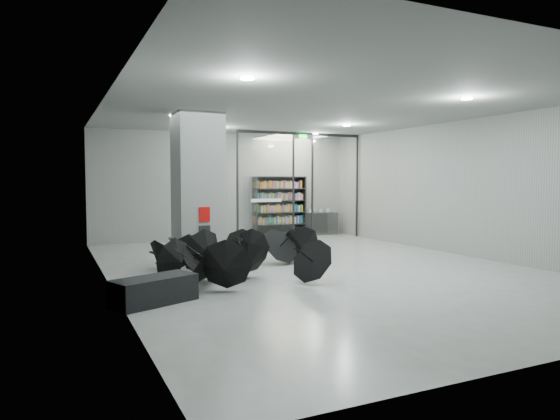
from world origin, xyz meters
name	(u,v)px	position (x,y,z in m)	size (l,w,h in m)	color
room	(316,156)	(0.00, 0.00, 2.84)	(14.00, 14.02, 4.01)	gray
column	(198,189)	(-2.50, 2.00, 2.00)	(1.20, 1.20, 4.00)	slate
fire_cabinet	(205,214)	(-2.50, 1.38, 1.35)	(0.28, 0.04, 0.38)	#A50A07
info_panel	(205,234)	(-2.50, 1.38, 0.85)	(0.30, 0.03, 0.42)	black
exit_sign	(303,137)	(2.40, 5.30, 3.82)	(0.30, 0.06, 0.15)	#0CE533
glass_partition	(300,181)	(2.39, 5.50, 2.18)	(5.06, 0.08, 4.00)	silver
bench	(154,290)	(-4.44, -2.02, 0.24)	(1.52, 0.65, 0.49)	black
bookshelf	(280,207)	(2.12, 6.75, 1.19)	(2.16, 0.43, 2.38)	black
shop_counter	(318,223)	(3.90, 6.80, 0.45)	(1.51, 0.60, 0.91)	black
umbrella_cluster	(233,261)	(-2.19, 0.08, 0.32)	(5.12, 4.74, 1.33)	black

